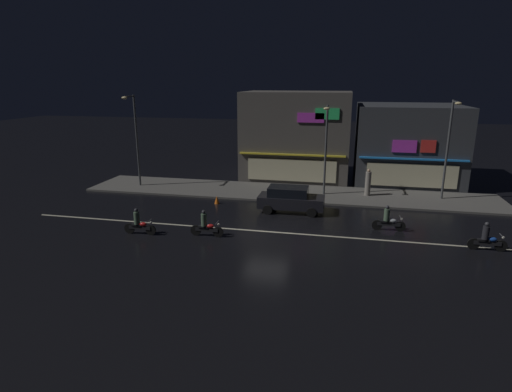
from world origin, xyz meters
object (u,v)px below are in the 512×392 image
object	(u,v)px
streetlamp_east	(449,142)
motorcycle_lead	(206,225)
parked_car_near_kerb	(290,199)
motorcycle_trailing_far	(487,239)
motorcycle_following	(388,220)
streetlamp_west	(135,133)
traffic_cone	(217,200)
motorcycle_opposite_lane	(139,224)
pedestrian_on_sidewalk	(368,183)
streetlamp_mid	(326,142)

from	to	relation	value
streetlamp_east	motorcycle_lead	size ratio (longest dim) A/B	3.68
parked_car_near_kerb	motorcycle_trailing_far	world-z (taller)	parked_car_near_kerb
parked_car_near_kerb	motorcycle_following	size ratio (longest dim) A/B	2.26
streetlamp_west	parked_car_near_kerb	distance (m)	13.92
streetlamp_west	traffic_cone	world-z (taller)	streetlamp_west
motorcycle_opposite_lane	traffic_cone	distance (m)	7.18
parked_car_near_kerb	traffic_cone	world-z (taller)	parked_car_near_kerb
pedestrian_on_sidewalk	traffic_cone	world-z (taller)	pedestrian_on_sidewalk
motorcycle_opposite_lane	motorcycle_trailing_far	world-z (taller)	same
streetlamp_east	motorcycle_opposite_lane	world-z (taller)	streetlamp_east
motorcycle_following	motorcycle_opposite_lane	size ratio (longest dim) A/B	1.00
motorcycle_following	parked_car_near_kerb	bearing A→B (deg)	151.01
parked_car_near_kerb	motorcycle_trailing_far	xyz separation A→B (m)	(10.64, -4.41, -0.24)
streetlamp_west	pedestrian_on_sidewalk	size ratio (longest dim) A/B	3.61
traffic_cone	motorcycle_trailing_far	bearing A→B (deg)	-17.92
streetlamp_east	pedestrian_on_sidewalk	bearing A→B (deg)	-179.78
motorcycle_opposite_lane	motorcycle_trailing_far	distance (m)	18.50
streetlamp_west	streetlamp_mid	bearing A→B (deg)	1.40
parked_car_near_kerb	motorcycle_following	distance (m)	6.47
parked_car_near_kerb	motorcycle_opposite_lane	xyz separation A→B (m)	(-7.79, -5.98, -0.24)
motorcycle_opposite_lane	traffic_cone	world-z (taller)	motorcycle_opposite_lane
parked_car_near_kerb	motorcycle_lead	world-z (taller)	parked_car_near_kerb
parked_car_near_kerb	pedestrian_on_sidewalk	bearing A→B (deg)	42.50
motorcycle_lead	parked_car_near_kerb	bearing A→B (deg)	-127.80
motorcycle_lead	streetlamp_east	bearing A→B (deg)	-146.32
parked_car_near_kerb	motorcycle_trailing_far	bearing A→B (deg)	-22.52
motorcycle_following	streetlamp_west	bearing A→B (deg)	154.70
pedestrian_on_sidewalk	motorcycle_trailing_far	bearing A→B (deg)	-38.70
motorcycle_lead	motorcycle_trailing_far	distance (m)	14.68
pedestrian_on_sidewalk	motorcycle_opposite_lane	size ratio (longest dim) A/B	1.05
motorcycle_following	motorcycle_lead	bearing A→B (deg)	-169.84
parked_car_near_kerb	streetlamp_mid	bearing A→B (deg)	65.09
motorcycle_trailing_far	traffic_cone	distance (m)	16.77
streetlamp_mid	motorcycle_lead	xyz separation A→B (m)	(-5.97, -9.73, -3.43)
streetlamp_mid	motorcycle_opposite_lane	distance (m)	14.54
motorcycle_trailing_far	motorcycle_lead	bearing A→B (deg)	5.34
motorcycle_opposite_lane	streetlamp_east	bearing A→B (deg)	-148.05
motorcycle_following	motorcycle_opposite_lane	distance (m)	14.23
streetlamp_mid	motorcycle_following	world-z (taller)	streetlamp_mid
parked_car_near_kerb	motorcycle_opposite_lane	size ratio (longest dim) A/B	2.26
motorcycle_lead	traffic_cone	size ratio (longest dim) A/B	3.45
parked_car_near_kerb	motorcycle_opposite_lane	world-z (taller)	parked_car_near_kerb
streetlamp_west	motorcycle_opposite_lane	distance (m)	11.71
motorcycle_lead	motorcycle_opposite_lane	distance (m)	3.82
traffic_cone	motorcycle_following	bearing A→B (deg)	-15.73
streetlamp_west	traffic_cone	distance (m)	9.18
pedestrian_on_sidewalk	motorcycle_following	bearing A→B (deg)	-63.04
pedestrian_on_sidewalk	motorcycle_lead	size ratio (longest dim) A/B	1.05
motorcycle_trailing_far	traffic_cone	size ratio (longest dim) A/B	3.45
motorcycle_following	traffic_cone	world-z (taller)	motorcycle_following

